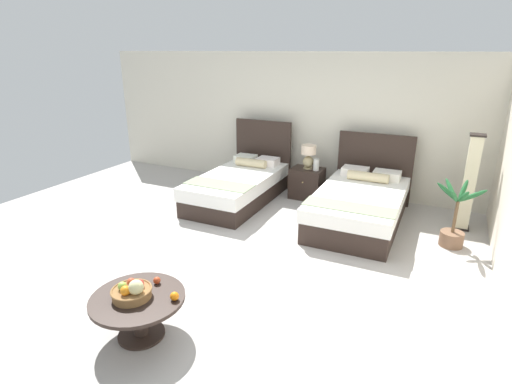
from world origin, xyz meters
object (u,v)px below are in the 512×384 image
vase (316,165)px  coffee_table (138,307)px  bed_near_window (240,185)px  bed_near_corner (360,204)px  loose_apple (157,280)px  loose_orange (174,296)px  floor_lamp_corner (469,183)px  table_lamp (308,155)px  fruit_bowl (132,291)px  potted_palm (453,226)px  nightstand (307,183)px

vase → coffee_table: size_ratio=0.24×
bed_near_window → bed_near_corner: 2.13m
loose_apple → loose_orange: bearing=-24.5°
floor_lamp_corner → table_lamp: bearing=174.1°
fruit_bowl → loose_orange: bearing=20.8°
fruit_bowl → bed_near_corner: bearing=70.8°
table_lamp → loose_orange: bearing=-87.0°
table_lamp → potted_palm: 2.66m
potted_palm → loose_apple: bearing=-129.4°
vase → floor_lamp_corner: size_ratio=0.15×
loose_apple → floor_lamp_corner: (2.66, 3.77, 0.26)m
loose_orange → bed_near_corner: bearing=75.6°
loose_orange → floor_lamp_corner: 4.57m
vase → loose_orange: vase is taller
coffee_table → fruit_bowl: 0.18m
coffee_table → loose_apple: loose_apple is taller
fruit_bowl → floor_lamp_corner: 4.88m
nightstand → coffee_table: size_ratio=0.65×
table_lamp → loose_orange: table_lamp is taller
bed_near_window → nightstand: (1.02, 0.68, -0.02)m
nightstand → fruit_bowl: fruit_bowl is taller
fruit_bowl → loose_apple: size_ratio=5.30×
bed_near_window → table_lamp: (1.02, 0.70, 0.50)m
bed_near_corner → potted_palm: 1.34m
bed_near_window → loose_apple: 3.47m
floor_lamp_corner → loose_apple: bearing=-125.2°
loose_orange → potted_palm: potted_palm is taller
nightstand → loose_orange: (0.22, -4.16, 0.19)m
table_lamp → floor_lamp_corner: size_ratio=0.30×
nightstand → table_lamp: 0.52m
nightstand → fruit_bowl: size_ratio=1.52×
loose_apple → potted_palm: bearing=50.6°
bed_near_corner → nightstand: size_ratio=3.97×
bed_near_corner → fruit_bowl: (-1.26, -3.62, 0.19)m
bed_near_corner → loose_orange: 3.60m
fruit_bowl → potted_palm: (2.58, 3.36, -0.20)m
bed_near_corner → nightstand: (-1.11, 0.68, -0.03)m
bed_near_window → table_lamp: bed_near_window is taller
bed_near_corner → potted_palm: bed_near_corner is taller
bed_near_window → nightstand: bearing=33.6°
nightstand → potted_palm: 2.60m
bed_near_window → loose_apple: bearing=-74.7°
nightstand → bed_near_corner: bearing=-31.6°
floor_lamp_corner → fruit_bowl: bearing=-123.7°
bed_near_corner → nightstand: 1.30m
nightstand → loose_orange: 4.17m
coffee_table → loose_apple: 0.29m
fruit_bowl → loose_apple: (0.05, 0.28, -0.04)m
fruit_bowl → vase: bearing=85.7°
loose_orange → potted_palm: bearing=55.5°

